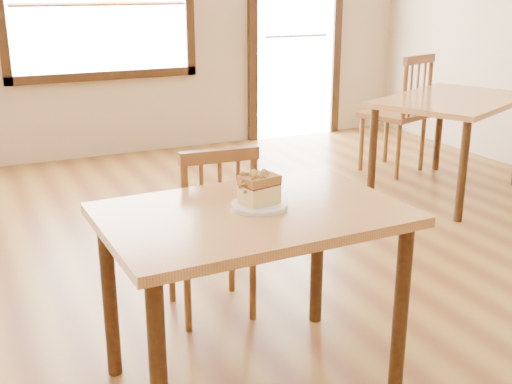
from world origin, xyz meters
TOP-DOWN VIEW (x-y plane):
  - entry_door at (2.30, 3.98)m, footprint 1.08×0.06m
  - cafe_table_main at (-0.02, 0.08)m, footprint 1.15×0.78m
  - cafe_chair_main at (0.05, 0.68)m, footprint 0.43×0.43m
  - cafe_table_second at (2.42, 1.71)m, footprint 1.49×1.28m
  - cafe_chair_second at (2.43, 2.37)m, footprint 0.59×0.59m
  - plate at (0.02, 0.09)m, footprint 0.22×0.22m
  - cake_slice at (0.01, 0.09)m, footprint 0.15×0.13m

SIDE VIEW (x-z plane):
  - cafe_chair_main at x=0.05m, z-range 0.00..0.89m
  - cafe_chair_second at x=2.43m, z-range 0.01..1.03m
  - cafe_table_main at x=-0.02m, z-range 0.27..1.02m
  - cafe_table_second at x=2.42m, z-range 0.28..1.03m
  - plate at x=0.02m, z-range 0.75..0.77m
  - cake_slice at x=0.01m, z-range 0.76..0.89m
  - entry_door at x=2.30m, z-range 0.05..2.34m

